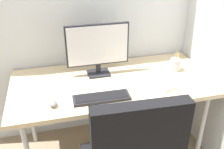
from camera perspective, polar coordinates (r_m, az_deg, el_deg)
name	(u,v)px	position (r m, az deg, el deg)	size (l,w,h in m)	color
ground_plane	(113,148)	(2.47, 0.17, -15.77)	(8.00, 8.00, 0.00)	gray
desk	(113,86)	(2.06, 0.20, -2.63)	(1.57, 0.75, 0.71)	#D1B78C
monitor	(98,47)	(2.05, -3.15, 6.03)	(0.50, 0.14, 0.42)	black
keyboard	(102,98)	(1.82, -2.30, -5.07)	(0.40, 0.13, 0.02)	black
mouse	(53,103)	(1.79, -12.87, -6.15)	(0.05, 0.08, 0.04)	slate
pen_holder	(175,65)	(2.24, 13.71, 2.11)	(0.09, 0.09, 0.17)	#B2B5BA
notebook	(161,83)	(2.02, 10.64, -1.95)	(0.12, 0.22, 0.02)	silver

